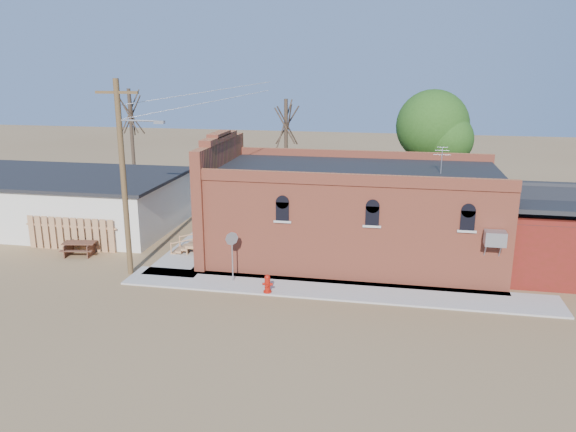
% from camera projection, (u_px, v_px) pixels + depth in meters
% --- Properties ---
extents(ground, '(120.00, 120.00, 0.00)m').
position_uv_depth(ground, '(296.00, 296.00, 23.97)').
color(ground, brown).
rests_on(ground, ground).
extents(sidewalk_south, '(19.00, 2.20, 0.08)m').
position_uv_depth(sidewalk_south, '(334.00, 290.00, 24.54)').
color(sidewalk_south, '#9E9991').
rests_on(sidewalk_south, ground).
extents(sidewalk_west, '(2.60, 10.00, 0.08)m').
position_uv_depth(sidewalk_west, '(203.00, 244.00, 30.79)').
color(sidewalk_west, '#9E9991').
rests_on(sidewalk_west, ground).
extents(brick_bar, '(16.40, 7.97, 6.30)m').
position_uv_depth(brick_bar, '(348.00, 213.00, 28.26)').
color(brick_bar, '#C3563B').
rests_on(brick_bar, ground).
extents(red_shed, '(5.40, 6.40, 4.30)m').
position_uv_depth(red_shed, '(556.00, 224.00, 26.49)').
color(red_shed, '#58190F').
rests_on(red_shed, ground).
extents(storage_building, '(20.40, 8.40, 3.17)m').
position_uv_depth(storage_building, '(16.00, 198.00, 34.59)').
color(storage_building, silver).
rests_on(storage_building, ground).
extents(wood_fence, '(5.20, 0.10, 1.80)m').
position_uv_depth(wood_fence, '(71.00, 234.00, 29.67)').
color(wood_fence, '#A96E4C').
rests_on(wood_fence, ground).
extents(utility_pole, '(3.12, 0.26, 9.00)m').
position_uv_depth(utility_pole, '(124.00, 174.00, 25.34)').
color(utility_pole, '#4B331E').
rests_on(utility_pole, ground).
extents(tree_bare_near, '(2.80, 2.80, 7.65)m').
position_uv_depth(tree_bare_near, '(286.00, 124.00, 35.27)').
color(tree_bare_near, '#422F25').
rests_on(tree_bare_near, ground).
extents(tree_bare_far, '(2.80, 2.80, 8.16)m').
position_uv_depth(tree_bare_far, '(130.00, 113.00, 38.12)').
color(tree_bare_far, '#422F25').
rests_on(tree_bare_far, ground).
extents(tree_leafy, '(4.40, 4.40, 8.15)m').
position_uv_depth(tree_leafy, '(433.00, 126.00, 34.11)').
color(tree_leafy, '#422F25').
rests_on(tree_leafy, ground).
extents(fire_hydrant, '(0.48, 0.47, 0.81)m').
position_uv_depth(fire_hydrant, '(267.00, 284.00, 24.07)').
color(fire_hydrant, '#9D1209').
rests_on(fire_hydrant, sidewalk_south).
extents(stop_sign, '(0.48, 0.49, 2.32)m').
position_uv_depth(stop_sign, '(232.00, 243.00, 25.03)').
color(stop_sign, '#99989D').
rests_on(stop_sign, sidewalk_south).
extents(trash_barrel, '(0.68, 0.68, 0.90)m').
position_uv_depth(trash_barrel, '(212.00, 244.00, 29.27)').
color(trash_barrel, navy).
rests_on(trash_barrel, sidewalk_west).
extents(picnic_table, '(1.84, 1.50, 0.69)m').
position_uv_depth(picnic_table, '(80.00, 246.00, 29.07)').
color(picnic_table, '#522F21').
rests_on(picnic_table, ground).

